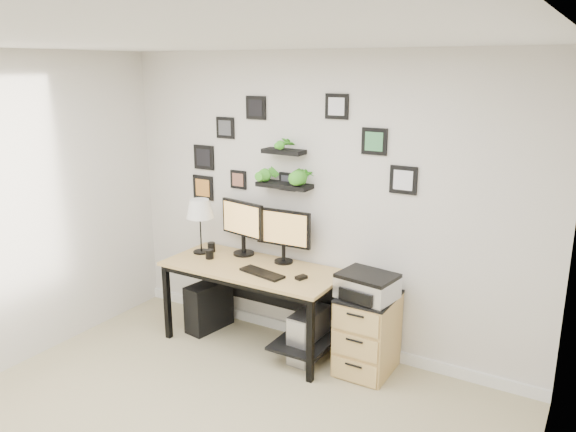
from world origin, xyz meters
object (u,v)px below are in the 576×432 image
Objects in this scene: monitor_right at (283,232)px; printer at (367,286)px; table_lamp at (200,210)px; mug at (209,254)px; desk at (258,279)px; pc_tower_grey at (309,335)px; monitor_left at (243,224)px; file_cabinet at (367,333)px; pc_tower_black at (209,306)px.

monitor_right reaches higher than printer.
table_lamp is 6.06× the size of mug.
monitor_right is (0.15, 0.19, 0.42)m from desk.
pc_tower_grey is 0.93× the size of printer.
monitor_left is 0.42m from table_lamp.
printer is (0.00, -0.05, 0.44)m from file_cabinet.
monitor_left is 1.15× the size of pc_tower_grey.
printer is (1.62, -0.00, 0.54)m from pc_tower_black.
table_lamp is at bearing -158.47° from monitor_left.
monitor_right is at bearing 22.58° from pc_tower_black.
pc_tower_black is at bearing -148.89° from monitor_left.
mug reaches higher than pc_tower_grey.
desk is at bearing 6.90° from mug.
table_lamp is 0.42m from mug.
desk reaches higher than file_cabinet.
mug is at bearing -173.10° from desk.
pc_tower_grey is 0.67× the size of file_cabinet.
monitor_right is at bearing 10.42° from table_lamp.
printer is (0.89, -0.18, -0.27)m from monitor_right.
mug is at bearing -129.29° from monitor_left.
pc_tower_black is at bearing 140.63° from mug.
pc_tower_grey is at bearing -172.78° from file_cabinet.
file_cabinet is at bearing 3.22° from desk.
monitor_right is 0.73m from mug.
monitor_left is at bearing 50.71° from mug.
printer is at bearing 0.65° from desk.
pc_tower_grey is at bearing -27.84° from monitor_right.
monitor_right is at bearing 171.52° from file_cabinet.
pc_tower_black is 1.10m from pc_tower_grey.
monitor_left is at bearing 166.42° from pc_tower_grey.
pc_tower_black is at bearing -178.40° from file_cabinet.
table_lamp reaches higher than file_cabinet.
pc_tower_grey is (1.10, -0.02, -0.01)m from pc_tower_black.
desk is 3.45× the size of pc_tower_black.
table_lamp is (-0.67, 0.04, 0.54)m from desk.
monitor_left is 1.07× the size of printer.
pc_tower_black is at bearing 178.98° from pc_tower_grey.
file_cabinet is 1.40× the size of printer.
pc_tower_grey is at bearing 7.93° from pc_tower_black.
pc_tower_grey is at bearing -13.58° from monitor_left.
monitor_left is 0.99× the size of table_lamp.
printer is at bearing -0.94° from table_lamp.
file_cabinet is (1.53, 0.12, -0.46)m from mug.
printer reaches higher than file_cabinet.
file_cabinet reaches higher than pc_tower_black.
desk is 18.72× the size of mug.
pc_tower_black is 1.04× the size of pc_tower_grey.
desk is 3.12× the size of monitor_left.
desk is 0.66m from pc_tower_grey.
printer is at bearing 8.91° from pc_tower_black.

